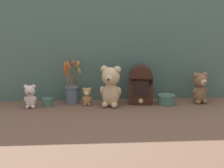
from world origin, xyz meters
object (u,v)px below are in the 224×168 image
teddy_bear_tiny (87,96)px  decorative_tin_short (47,102)px  teddy_bear_large (111,85)px  vintage_radio (141,84)px  teddy_bear_small (30,96)px  teddy_bear_medium (200,87)px  flower_vase (72,89)px  decorative_tin_tall (166,100)px

teddy_bear_tiny → decorative_tin_short: (-0.26, -0.00, -0.04)m
teddy_bear_tiny → teddy_bear_large: bearing=-13.5°
vintage_radio → decorative_tin_short: (-0.62, -0.02, -0.11)m
teddy_bear_small → decorative_tin_short: teddy_bear_small is taller
vintage_radio → teddy_bear_tiny: bearing=-177.0°
teddy_bear_medium → teddy_bear_small: teddy_bear_medium is taller
teddy_bear_tiny → vintage_radio: size_ratio=0.46×
teddy_bear_tiny → flower_vase: (-0.10, 0.05, 0.03)m
teddy_bear_small → decorative_tin_tall: (0.90, 0.01, -0.05)m
teddy_bear_large → vintage_radio: size_ratio=1.04×
teddy_bear_small → vintage_radio: bearing=4.3°
flower_vase → decorative_tin_tall: size_ratio=2.66×
teddy_bear_medium → teddy_bear_small: 1.13m
teddy_bear_tiny → decorative_tin_tall: bearing=-3.0°
teddy_bear_medium → decorative_tin_short: 1.03m
teddy_bear_medium → vintage_radio: 0.40m
teddy_bear_small → teddy_bear_tiny: teddy_bear_small is taller
teddy_bear_tiny → decorative_tin_tall: (0.53, -0.03, -0.03)m
teddy_bear_small → flower_vase: (0.26, 0.09, 0.02)m
teddy_bear_tiny → decorative_tin_tall: size_ratio=1.05×
teddy_bear_small → vintage_radio: (0.73, 0.05, 0.05)m
teddy_bear_medium → teddy_bear_tiny: bearing=179.9°
teddy_bear_medium → teddy_bear_tiny: 0.77m
teddy_bear_large → teddy_bear_tiny: bearing=166.5°
vintage_radio → teddy_bear_small: bearing=-175.7°
teddy_bear_tiny → vintage_radio: 0.37m
decorative_tin_short → teddy_bear_large: bearing=-4.6°
flower_vase → teddy_bear_large: bearing=-19.1°
teddy_bear_large → teddy_bear_small: 0.53m
vintage_radio → flower_vase: bearing=175.9°
teddy_bear_tiny → decorative_tin_short: 0.26m
teddy_bear_large → decorative_tin_tall: size_ratio=2.35×
decorative_tin_tall → teddy_bear_small: bearing=-179.5°
flower_vase → vintage_radio: flower_vase is taller
decorative_tin_tall → teddy_bear_large: bearing=-178.5°
teddy_bear_large → teddy_bear_medium: 0.61m
teddy_bear_tiny → teddy_bear_medium: bearing=-0.1°
teddy_bear_large → decorative_tin_short: 0.43m
flower_vase → teddy_bear_medium: bearing=-3.5°
teddy_bear_small → teddy_bear_tiny: size_ratio=1.28×
teddy_bear_large → teddy_bear_tiny: teddy_bear_large is taller
vintage_radio → decorative_tin_tall: (0.17, -0.05, -0.10)m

